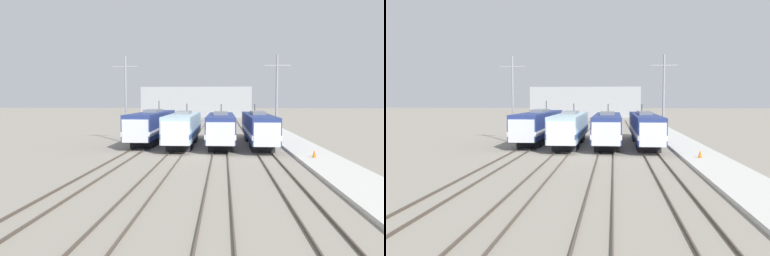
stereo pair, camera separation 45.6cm
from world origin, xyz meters
The scene contains 14 objects.
ground_plane centered at (0.00, 0.00, 0.00)m, with size 400.00×400.00×0.00m, color gray.
rail_pair_far_left centered at (-6.54, 0.00, 0.07)m, with size 1.51×120.00×0.15m.
rail_pair_center_left centered at (-2.18, 0.00, 0.07)m, with size 1.51×120.00×0.15m.
rail_pair_center_right centered at (2.18, 0.00, 0.07)m, with size 1.51×120.00×0.15m.
rail_pair_far_right centered at (6.54, 0.00, 0.07)m, with size 1.51×120.00×0.15m.
locomotive_far_left centered at (-6.54, 10.84, 2.12)m, with size 3.05×20.09×5.22m.
locomotive_center_left centered at (-2.18, 7.26, 2.08)m, with size 3.00×17.05×4.86m.
locomotive_center_right centered at (2.18, 7.31, 2.05)m, with size 3.05×16.69×4.82m.
locomotive_far_right centered at (6.54, 8.46, 2.06)m, with size 2.77×19.85×4.79m.
catenary_tower_left centered at (-9.46, 8.99, 5.75)m, with size 3.08×0.25×10.65m.
catenary_tower_right centered at (8.75, 8.99, 5.75)m, with size 3.08×0.25×10.65m.
platform centered at (11.04, 0.00, 0.13)m, with size 4.00×120.00×0.26m.
traffic_cone centered at (10.49, -2.61, 0.61)m, with size 0.36×0.36×0.69m.
depot_building centered at (-5.88, 80.35, 4.60)m, with size 33.49×8.03×9.21m.
Camera 1 is at (2.45, -36.09, 5.38)m, focal length 35.00 mm.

